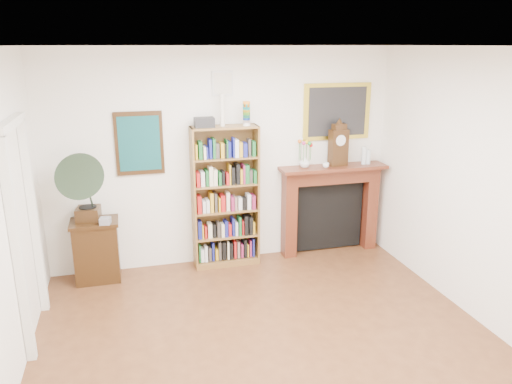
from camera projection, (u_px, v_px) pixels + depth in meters
room at (284, 222)px, 4.13m from camera, size 4.51×5.01×2.81m
door_casing at (23, 215)px, 4.73m from camera, size 0.08×1.02×2.17m
teal_poster at (139, 143)px, 6.09m from camera, size 0.58×0.04×0.78m
small_picture at (223, 83)px, 6.15m from camera, size 0.26×0.04×0.30m
gilt_painting at (337, 112)px, 6.65m from camera, size 0.95×0.04×0.75m
bookshelf at (225, 189)px, 6.38m from camera, size 0.85×0.30×2.12m
side_cabinet at (97, 251)px, 6.11m from camera, size 0.57×0.41×0.77m
fireplace at (330, 201)px, 6.90m from camera, size 1.47×0.36×1.24m
gramophone at (84, 184)px, 5.74m from camera, size 0.61×0.73×0.88m
cd_stack at (105, 221)px, 5.89m from camera, size 0.14×0.14×0.08m
mantel_clock at (338, 146)px, 6.65m from camera, size 0.26×0.17×0.57m
flower_vase at (305, 162)px, 6.60m from camera, size 0.16×0.16×0.15m
teacup at (326, 165)px, 6.60m from camera, size 0.10×0.10×0.07m
bottle_left at (364, 155)px, 6.77m from camera, size 0.07×0.07×0.24m
bottle_right at (368, 157)px, 6.79m from camera, size 0.06×0.06×0.20m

